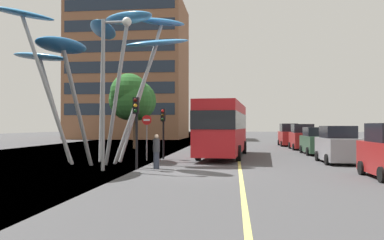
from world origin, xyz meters
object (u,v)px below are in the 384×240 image
Objects in this scene: car_parked_far at (317,141)px; street_lamp at (110,73)px; leaf_sculpture at (100,43)px; traffic_light_kerb_far at (163,123)px; car_side_street at (302,138)px; car_parked_mid at (338,146)px; car_far_side at (289,136)px; pedestrian at (156,151)px; no_entry_sign at (147,130)px; traffic_light_kerb_near at (136,117)px; red_bus at (223,126)px.

street_lamp is at bearing -135.28° from car_parked_far.
car_parked_far is 17.28m from street_lamp.
street_lamp is (1.61, -3.23, -2.15)m from leaf_sculpture.
street_lamp reaches higher than car_parked_far.
car_side_street is at bearing 47.03° from traffic_light_kerb_far.
car_side_street is 0.55× the size of street_lamp.
car_parked_mid is 13.31m from street_lamp.
traffic_light_kerb_far is 0.76× the size of car_far_side.
traffic_light_kerb_far reaches higher than car_parked_far.
car_parked_mid is 10.50m from pedestrian.
pedestrian is 4.78m from no_entry_sign.
leaf_sculpture is at bearing -132.92° from car_side_street.
leaf_sculpture is 3.31× the size of traffic_light_kerb_near.
traffic_light_kerb_far is 5.65m from pedestrian.
no_entry_sign is at bearing 177.91° from car_parked_mid.
no_entry_sign is (2.16, 2.25, -4.96)m from leaf_sculpture.
street_lamp is (-5.14, -8.77, 2.54)m from red_bus.
leaf_sculpture is at bearing 136.64° from traffic_light_kerb_near.
leaf_sculpture is 2.87× the size of car_parked_mid.
leaf_sculpture is 2.76× the size of car_far_side.
car_side_street is at bearing 57.79° from traffic_light_kerb_near.
leaf_sculpture is 17.14m from car_parked_far.
red_bus is 1.52× the size of street_lamp.
car_far_side reaches higher than car_side_street.
leaf_sculpture is 6.28m from traffic_light_kerb_far.
red_bus is at bearing 59.63° from street_lamp.
traffic_light_kerb_far is 1.15× the size of no_entry_sign.
traffic_light_kerb_far is 10.54m from car_parked_mid.
red_bus is 2.63× the size of car_far_side.
traffic_light_kerb_near is at bearing -122.21° from car_side_street.
no_entry_sign is at bearing 46.27° from leaf_sculpture.
no_entry_sign is at bearing 96.83° from traffic_light_kerb_near.
car_far_side is (-0.38, 6.01, 0.03)m from car_side_street.
red_bus reaches higher than traffic_light_kerb_far.
car_parked_far is 14.70m from pedestrian.
red_bus is 5.65m from no_entry_sign.
car_far_side is 24.62m from pedestrian.
car_side_street reaches higher than car_parked_far.
leaf_sculpture is 20.66m from car_side_street.
no_entry_sign is at bearing 84.28° from street_lamp.
no_entry_sign is (-0.58, 4.84, -0.71)m from traffic_light_kerb_near.
street_lamp is 6.19m from no_entry_sign.
car_parked_mid is 6.80m from car_parked_far.
car_far_side is 1.52× the size of no_entry_sign.
pedestrian is (-9.94, -10.82, -0.10)m from car_parked_far.
street_lamp reaches higher than pedestrian.
street_lamp is (-11.74, -5.08, 3.65)m from car_parked_mid.
pedestrian is (2.05, 1.05, -3.80)m from street_lamp.
no_entry_sign is (0.55, 5.49, -2.81)m from street_lamp.
traffic_light_kerb_near reaches higher than no_entry_sign.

